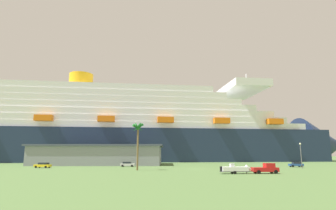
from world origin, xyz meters
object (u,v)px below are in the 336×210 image
(small_boat_on_trailer, at_px, (238,169))
(parked_car_blue_suv, at_px, (296,164))
(cruise_ship, at_px, (136,131))
(parked_car_yellow_taxi, at_px, (43,165))
(parked_car_silver_sedan, at_px, (128,164))
(palm_tree, at_px, (138,132))
(street_lamp, at_px, (301,151))
(pickup_truck, at_px, (266,169))

(small_boat_on_trailer, relative_size, parked_car_blue_suv, 1.78)
(cruise_ship, xyz_separation_m, parked_car_yellow_taxi, (-23.00, -64.85, -15.34))
(cruise_ship, bearing_deg, parked_car_yellow_taxi, -109.52)
(parked_car_silver_sedan, bearing_deg, palm_tree, -76.97)
(cruise_ship, xyz_separation_m, street_lamp, (53.10, -71.38, -11.33))
(street_lamp, bearing_deg, palm_tree, -172.67)
(pickup_truck, xyz_separation_m, parked_car_yellow_taxi, (-57.57, 25.59, -0.21))
(palm_tree, distance_m, parked_car_blue_suv, 52.55)
(palm_tree, relative_size, parked_car_silver_sedan, 2.57)
(parked_car_silver_sedan, xyz_separation_m, parked_car_yellow_taxi, (-24.60, -6.29, 0.00))
(street_lamp, xyz_separation_m, parked_car_yellow_taxi, (-76.10, 6.54, -4.00))
(pickup_truck, height_order, palm_tree, palm_tree)
(cruise_ship, xyz_separation_m, palm_tree, (5.97, -77.45, -6.23))
(parked_car_yellow_taxi, xyz_separation_m, parked_car_blue_suv, (78.71, 1.68, -0.00))
(small_boat_on_trailer, height_order, parked_car_yellow_taxi, small_boat_on_trailer)
(street_lamp, bearing_deg, parked_car_silver_sedan, 166.01)
(cruise_ship, distance_m, small_boat_on_trailer, 96.16)
(parked_car_silver_sedan, bearing_deg, parked_car_blue_suv, -4.87)
(street_lamp, distance_m, parked_car_yellow_taxi, 76.48)
(street_lamp, relative_size, parked_car_silver_sedan, 1.54)
(parked_car_blue_suv, bearing_deg, pickup_truck, -127.79)
(small_boat_on_trailer, xyz_separation_m, parked_car_yellow_taxi, (-51.30, 25.79, -0.13))
(pickup_truck, bearing_deg, street_lamp, 45.80)
(small_boat_on_trailer, bearing_deg, parked_car_blue_suv, 45.05)
(cruise_ship, height_order, parked_car_yellow_taxi, cruise_ship)
(cruise_ship, distance_m, palm_tree, 77.93)
(pickup_truck, xyz_separation_m, small_boat_on_trailer, (-6.27, -0.19, -0.08))
(small_boat_on_trailer, relative_size, street_lamp, 1.06)
(small_boat_on_trailer, relative_size, parked_car_silver_sedan, 1.63)
(parked_car_silver_sedan, bearing_deg, cruise_ship, 91.57)
(pickup_truck, relative_size, street_lamp, 0.77)
(parked_car_yellow_taxi, bearing_deg, pickup_truck, -23.97)
(parked_car_silver_sedan, bearing_deg, small_boat_on_trailer, -50.22)
(small_boat_on_trailer, height_order, parked_car_silver_sedan, small_boat_on_trailer)
(parked_car_blue_suv, bearing_deg, street_lamp, -107.66)
(pickup_truck, relative_size, parked_car_silver_sedan, 1.19)
(cruise_ship, relative_size, parked_car_blue_suv, 56.67)
(small_boat_on_trailer, bearing_deg, palm_tree, 149.45)
(cruise_ship, height_order, parked_car_blue_suv, cruise_ship)
(palm_tree, xyz_separation_m, street_lamp, (47.13, 6.07, -5.10))
(parked_car_silver_sedan, relative_size, parked_car_yellow_taxi, 0.95)
(palm_tree, bearing_deg, street_lamp, 7.33)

